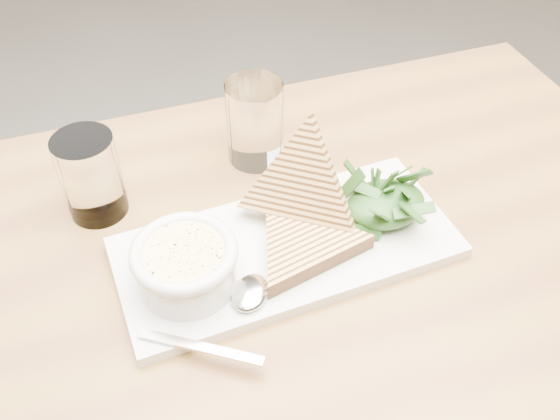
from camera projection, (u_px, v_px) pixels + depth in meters
name	position (u px, v px, depth m)	size (l,w,h in m)	color
table_top	(234.00, 332.00, 0.66)	(1.19, 0.79, 0.04)	brown
table_leg_br	(436.00, 218.00, 1.29)	(0.06, 0.06, 0.68)	brown
platter	(287.00, 248.00, 0.71)	(0.38, 0.17, 0.02)	white
soup_bowl	(187.00, 270.00, 0.65)	(0.10, 0.10, 0.04)	white
soup	(184.00, 254.00, 0.63)	(0.09, 0.09, 0.01)	#F9E697
bowl_rim	(184.00, 252.00, 0.63)	(0.11, 0.11, 0.01)	white
sandwich_flat	(303.00, 244.00, 0.69)	(0.16, 0.16, 0.02)	tan
sandwich_lean	(301.00, 184.00, 0.70)	(0.16, 0.16, 0.09)	tan
salad_base	(385.00, 204.00, 0.73)	(0.10, 0.08, 0.04)	black
arugula_pile	(386.00, 199.00, 0.72)	(0.11, 0.10, 0.05)	#356025
spoon_bowl	(250.00, 293.00, 0.65)	(0.04, 0.05, 0.01)	silver
spoon_handle	(200.00, 347.00, 0.61)	(0.13, 0.01, 0.00)	silver
glass_near	(91.00, 176.00, 0.73)	(0.07, 0.07, 0.11)	white
glass_far	(255.00, 122.00, 0.80)	(0.07, 0.07, 0.11)	white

